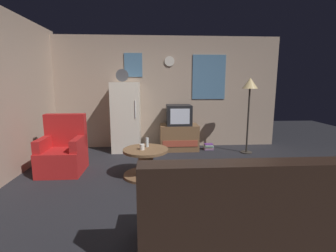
{
  "coord_description": "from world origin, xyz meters",
  "views": [
    {
      "loc": [
        -0.31,
        -3.3,
        1.49
      ],
      "look_at": [
        -0.04,
        0.9,
        0.75
      ],
      "focal_mm": 26.39,
      "sensor_mm": 36.0,
      "label": 1
    }
  ],
  "objects_px": {
    "tv_stand": "(179,137)",
    "armchair": "(63,152)",
    "mug_ceramic_white": "(142,147)",
    "standing_lamp": "(250,89)",
    "coffee_table": "(146,163)",
    "crt_tv": "(179,115)",
    "fridge": "(126,117)",
    "couch": "(239,221)",
    "book_stack": "(209,147)",
    "wine_glass": "(147,142)"
  },
  "relations": [
    {
      "from": "fridge",
      "to": "couch",
      "type": "height_order",
      "value": "fridge"
    },
    {
      "from": "tv_stand",
      "to": "mug_ceramic_white",
      "type": "distance_m",
      "value": 1.8
    },
    {
      "from": "fridge",
      "to": "book_stack",
      "type": "distance_m",
      "value": 1.95
    },
    {
      "from": "tv_stand",
      "to": "crt_tv",
      "type": "bearing_deg",
      "value": -172.96
    },
    {
      "from": "crt_tv",
      "to": "book_stack",
      "type": "height_order",
      "value": "crt_tv"
    },
    {
      "from": "crt_tv",
      "to": "coffee_table",
      "type": "bearing_deg",
      "value": -113.79
    },
    {
      "from": "standing_lamp",
      "to": "coffee_table",
      "type": "height_order",
      "value": "standing_lamp"
    },
    {
      "from": "fridge",
      "to": "coffee_table",
      "type": "distance_m",
      "value": 1.73
    },
    {
      "from": "coffee_table",
      "to": "couch",
      "type": "relative_size",
      "value": 0.42
    },
    {
      "from": "crt_tv",
      "to": "coffee_table",
      "type": "xyz_separation_m",
      "value": [
        -0.69,
        -1.57,
        -0.56
      ]
    },
    {
      "from": "mug_ceramic_white",
      "to": "couch",
      "type": "height_order",
      "value": "couch"
    },
    {
      "from": "fridge",
      "to": "crt_tv",
      "type": "bearing_deg",
      "value": -0.47
    },
    {
      "from": "tv_stand",
      "to": "armchair",
      "type": "xyz_separation_m",
      "value": [
        -2.1,
        -1.26,
        0.05
      ]
    },
    {
      "from": "tv_stand",
      "to": "armchair",
      "type": "distance_m",
      "value": 2.45
    },
    {
      "from": "fridge",
      "to": "standing_lamp",
      "type": "bearing_deg",
      "value": -7.94
    },
    {
      "from": "fridge",
      "to": "crt_tv",
      "type": "distance_m",
      "value": 1.15
    },
    {
      "from": "crt_tv",
      "to": "book_stack",
      "type": "xyz_separation_m",
      "value": [
        0.67,
        -0.06,
        -0.72
      ]
    },
    {
      "from": "fridge",
      "to": "tv_stand",
      "type": "relative_size",
      "value": 2.11
    },
    {
      "from": "fridge",
      "to": "couch",
      "type": "relative_size",
      "value": 1.04
    },
    {
      "from": "standing_lamp",
      "to": "mug_ceramic_white",
      "type": "height_order",
      "value": "standing_lamp"
    },
    {
      "from": "fridge",
      "to": "couch",
      "type": "xyz_separation_m",
      "value": [
        1.31,
        -3.48,
        -0.44
      ]
    },
    {
      "from": "tv_stand",
      "to": "standing_lamp",
      "type": "bearing_deg",
      "value": -13.88
    },
    {
      "from": "wine_glass",
      "to": "book_stack",
      "type": "xyz_separation_m",
      "value": [
        1.35,
        1.38,
        -0.46
      ]
    },
    {
      "from": "armchair",
      "to": "couch",
      "type": "distance_m",
      "value": 3.15
    },
    {
      "from": "tv_stand",
      "to": "mug_ceramic_white",
      "type": "bearing_deg",
      "value": -115.0
    },
    {
      "from": "standing_lamp",
      "to": "armchair",
      "type": "distance_m",
      "value": 3.78
    },
    {
      "from": "armchair",
      "to": "wine_glass",
      "type": "bearing_deg",
      "value": -7.3
    },
    {
      "from": "coffee_table",
      "to": "wine_glass",
      "type": "bearing_deg",
      "value": 81.23
    },
    {
      "from": "coffee_table",
      "to": "standing_lamp",
      "type": "bearing_deg",
      "value": 29.89
    },
    {
      "from": "crt_tv",
      "to": "standing_lamp",
      "type": "xyz_separation_m",
      "value": [
        1.43,
        -0.35,
        0.57
      ]
    },
    {
      "from": "crt_tv",
      "to": "standing_lamp",
      "type": "height_order",
      "value": "standing_lamp"
    },
    {
      "from": "armchair",
      "to": "book_stack",
      "type": "height_order",
      "value": "armchair"
    },
    {
      "from": "wine_glass",
      "to": "armchair",
      "type": "distance_m",
      "value": 1.44
    },
    {
      "from": "standing_lamp",
      "to": "tv_stand",
      "type": "bearing_deg",
      "value": 166.12
    },
    {
      "from": "coffee_table",
      "to": "mug_ceramic_white",
      "type": "relative_size",
      "value": 8.0
    },
    {
      "from": "mug_ceramic_white",
      "to": "fridge",
      "type": "bearing_deg",
      "value": 104.01
    },
    {
      "from": "armchair",
      "to": "couch",
      "type": "bearing_deg",
      "value": -44.52
    },
    {
      "from": "coffee_table",
      "to": "couch",
      "type": "xyz_separation_m",
      "value": [
        0.85,
        -1.89,
        0.09
      ]
    },
    {
      "from": "standing_lamp",
      "to": "book_stack",
      "type": "bearing_deg",
      "value": 159.13
    },
    {
      "from": "fridge",
      "to": "mug_ceramic_white",
      "type": "bearing_deg",
      "value": -75.99
    },
    {
      "from": "armchair",
      "to": "coffee_table",
      "type": "bearing_deg",
      "value": -12.71
    },
    {
      "from": "standing_lamp",
      "to": "armchair",
      "type": "relative_size",
      "value": 1.66
    },
    {
      "from": "mug_ceramic_white",
      "to": "armchair",
      "type": "bearing_deg",
      "value": 164.94
    },
    {
      "from": "standing_lamp",
      "to": "couch",
      "type": "height_order",
      "value": "standing_lamp"
    },
    {
      "from": "crt_tv",
      "to": "couch",
      "type": "xyz_separation_m",
      "value": [
        0.16,
        -3.47,
        -0.47
      ]
    },
    {
      "from": "fridge",
      "to": "crt_tv",
      "type": "height_order",
      "value": "fridge"
    },
    {
      "from": "fridge",
      "to": "mug_ceramic_white",
      "type": "height_order",
      "value": "fridge"
    },
    {
      "from": "standing_lamp",
      "to": "coffee_table",
      "type": "bearing_deg",
      "value": -150.11
    },
    {
      "from": "tv_stand",
      "to": "book_stack",
      "type": "relative_size",
      "value": 4.01
    },
    {
      "from": "crt_tv",
      "to": "book_stack",
      "type": "relative_size",
      "value": 2.58
    }
  ]
}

